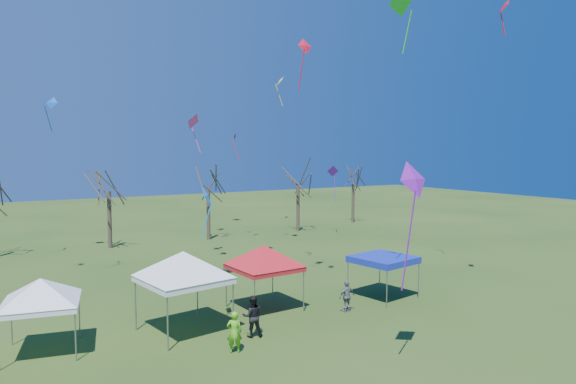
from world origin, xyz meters
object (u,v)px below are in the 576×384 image
object	(u,v)px
tent_white_west	(40,283)
tent_red	(264,250)
person_green	(234,332)
person_dark	(253,316)
tree_5	(353,170)
tree_3	(208,171)
person_grey	(347,296)
tent_blue	(383,260)
tent_white_mid	(183,257)
tree_2	(108,171)
tree_4	(298,169)

from	to	relation	value
tent_white_west	tent_red	distance (m)	10.10
tent_red	person_green	distance (m)	5.99
person_dark	tree_5	bearing A→B (deg)	-113.40
tree_3	tent_red	bearing A→B (deg)	-104.21
person_dark	tent_red	bearing A→B (deg)	-104.34
tree_5	tent_red	xyz separation A→B (m)	(-22.83, -22.33, -2.71)
person_green	person_grey	xyz separation A→B (m)	(6.89, 1.83, -0.05)
tree_3	tent_white_west	distance (m)	25.96
tent_red	tent_blue	world-z (taller)	tent_red
tent_white_west	tent_white_mid	size ratio (longest dim) A/B	0.83
tree_2	person_dark	size ratio (longest dim) A/B	4.56
tent_red	tree_4	bearing A→B (deg)	54.48
tent_red	tent_blue	size ratio (longest dim) A/B	1.28
tree_3	person_grey	world-z (taller)	tree_3
tent_white_west	person_dark	distance (m)	8.52
tent_blue	tent_red	bearing A→B (deg)	167.68
tree_5	person_green	xyz separation A→B (m)	(-26.42, -26.59, -4.90)
tree_4	tent_white_mid	xyz separation A→B (m)	(-18.99, -21.30, -2.73)
tree_3	tent_red	size ratio (longest dim) A/B	1.87
tree_5	tent_white_mid	xyz separation A→B (m)	(-27.35, -23.36, -2.40)
tree_2	tree_4	size ratio (longest dim) A/B	1.04
tent_white_mid	tree_3	bearing A→B (deg)	65.64
tree_2	tree_4	bearing A→B (deg)	-1.22
person_green	tent_blue	bearing A→B (deg)	-143.59
person_green	person_grey	bearing A→B (deg)	-144.47
tree_5	person_green	distance (m)	37.81
tree_4	tent_white_west	size ratio (longest dim) A/B	2.06
tent_white_west	tree_4	bearing A→B (deg)	40.16
person_green	tent_red	bearing A→B (deg)	-109.45
tree_4	person_dark	xyz separation A→B (m)	(-16.67, -23.35, -5.16)
tree_3	tent_white_mid	distance (m)	23.59
tree_3	tent_white_mid	size ratio (longest dim) A/B	1.71
tree_5	person_grey	size ratio (longest dim) A/B	4.80
tree_2	person_dark	bearing A→B (deg)	-87.46
tree_2	person_grey	size ratio (longest dim) A/B	5.26
tree_5	tent_red	world-z (taller)	tree_5
person_grey	tent_white_west	bearing A→B (deg)	-10.39
tree_4	person_dark	bearing A→B (deg)	-125.52
person_dark	tent_blue	bearing A→B (deg)	-147.95
tree_3	person_dark	size ratio (longest dim) A/B	4.41
tent_white_mid	person_dark	bearing A→B (deg)	-41.59
tree_5	person_dark	size ratio (longest dim) A/B	4.16
tree_2	person_dark	distance (m)	24.36
tree_2	tent_red	xyz separation A→B (m)	(3.26, -20.64, -3.27)
tent_blue	person_dark	distance (m)	8.93
tent_white_west	person_green	size ratio (longest dim) A/B	2.31
tree_2	tent_white_mid	world-z (taller)	tree_2
tent_white_mid	tent_blue	size ratio (longest dim) A/B	1.40
person_green	person_dark	distance (m)	1.82
tent_red	tree_2	bearing A→B (deg)	98.97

